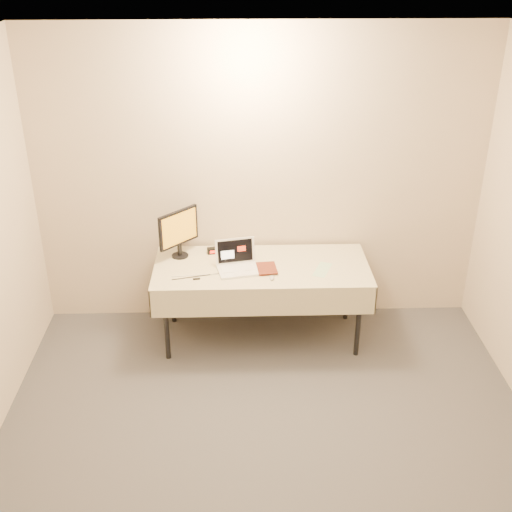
{
  "coord_description": "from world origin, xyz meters",
  "views": [
    {
      "loc": [
        -0.2,
        -2.85,
        3.32
      ],
      "look_at": [
        -0.05,
        1.99,
        0.86
      ],
      "focal_mm": 45.0,
      "sensor_mm": 36.0,
      "label": 1
    }
  ],
  "objects_px": {
    "laptop": "(237,262)",
    "book": "(257,259)",
    "table": "(262,272)",
    "monitor": "(179,230)"
  },
  "relations": [
    {
      "from": "laptop",
      "to": "monitor",
      "type": "bearing_deg",
      "value": 142.37
    },
    {
      "from": "laptop",
      "to": "book",
      "type": "relative_size",
      "value": 1.76
    },
    {
      "from": "monitor",
      "to": "table",
      "type": "bearing_deg",
      "value": -61.51
    },
    {
      "from": "table",
      "to": "laptop",
      "type": "relative_size",
      "value": 4.72
    },
    {
      "from": "laptop",
      "to": "monitor",
      "type": "distance_m",
      "value": 0.6
    },
    {
      "from": "book",
      "to": "laptop",
      "type": "bearing_deg",
      "value": 160.58
    },
    {
      "from": "table",
      "to": "monitor",
      "type": "relative_size",
      "value": 4.26
    },
    {
      "from": "laptop",
      "to": "monitor",
      "type": "relative_size",
      "value": 0.9
    },
    {
      "from": "table",
      "to": "monitor",
      "type": "xyz_separation_m",
      "value": [
        -0.72,
        0.2,
        0.32
      ]
    },
    {
      "from": "laptop",
      "to": "book",
      "type": "height_order",
      "value": "laptop"
    }
  ]
}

